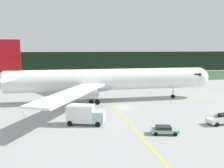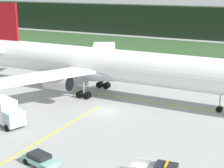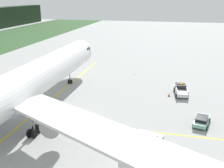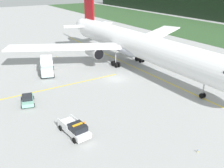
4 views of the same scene
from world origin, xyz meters
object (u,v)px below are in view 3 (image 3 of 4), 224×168
catering_truck (142,151)px  apron_cone (169,95)px  airliner (18,89)px  staff_car (202,120)px  ops_pickup_truck (181,90)px

catering_truck → apron_cone: catering_truck is taller
airliner → staff_car: airliner is taller
ops_pickup_truck → catering_truck: (-24.04, 4.51, 0.93)m
catering_truck → apron_cone: size_ratio=11.68×
airliner → catering_truck: airliner is taller
airliner → staff_car: size_ratio=12.90×
airliner → apron_cone: 26.84m
catering_truck → staff_car: (11.83, -7.32, -1.13)m
catering_truck → staff_car: 13.96m
ops_pickup_truck → catering_truck: size_ratio=0.79×
staff_car → apron_cone: 11.82m
airliner → staff_car: bearing=-77.9°
apron_cone → catering_truck: bearing=173.9°
ops_pickup_truck → catering_truck: 24.48m
airliner → staff_car: (5.51, -25.68, -4.65)m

